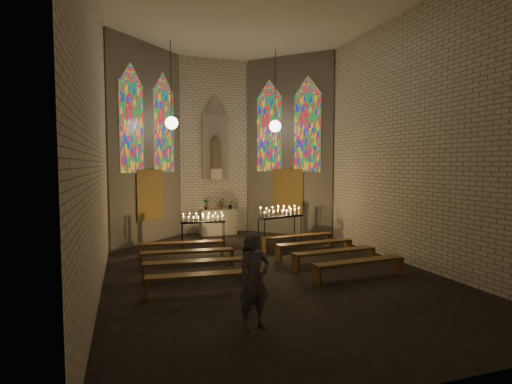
% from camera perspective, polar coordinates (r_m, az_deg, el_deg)
% --- Properties ---
extents(floor, '(12.00, 12.00, 0.00)m').
position_cam_1_polar(floor, '(10.86, 0.96, -10.86)').
color(floor, black).
rests_on(floor, ground).
extents(room, '(8.22, 12.43, 7.00)m').
position_cam_1_polar(room, '(13.76, -3.64, 7.86)').
color(room, beige).
rests_on(room, ground).
extents(altar, '(1.40, 0.60, 1.00)m').
position_cam_1_polar(altar, '(15.92, -5.46, -4.28)').
color(altar, beige).
rests_on(altar, ground).
extents(flower_vase_left, '(0.23, 0.17, 0.43)m').
position_cam_1_polar(flower_vase_left, '(15.66, -7.20, -1.79)').
color(flower_vase_left, '#4C723F').
rests_on(flower_vase_left, altar).
extents(flower_vase_center, '(0.50, 0.48, 0.44)m').
position_cam_1_polar(flower_vase_center, '(15.83, -5.10, -1.69)').
color(flower_vase_center, '#4C723F').
rests_on(flower_vase_center, altar).
extents(flower_vase_right, '(0.23, 0.20, 0.36)m').
position_cam_1_polar(flower_vase_right, '(15.92, -3.64, -1.80)').
color(flower_vase_right, '#4C723F').
rests_on(flower_vase_right, altar).
extents(aisle_flower_pot, '(0.28, 0.28, 0.45)m').
position_cam_1_polar(aisle_flower_pot, '(12.45, -1.38, -7.88)').
color(aisle_flower_pot, '#4C723F').
rests_on(aisle_flower_pot, ground).
extents(votive_stand_left, '(1.50, 0.47, 1.09)m').
position_cam_1_polar(votive_stand_left, '(13.53, -7.58, -3.91)').
color(votive_stand_left, black).
rests_on(votive_stand_left, ground).
extents(votive_stand_right, '(1.79, 0.97, 1.28)m').
position_cam_1_polar(votive_stand_right, '(13.58, 3.48, -3.12)').
color(votive_stand_right, black).
rests_on(votive_stand_right, ground).
extents(pew_left_0, '(2.48, 0.55, 0.47)m').
position_cam_1_polar(pew_left_0, '(12.18, -10.56, -7.44)').
color(pew_left_0, brown).
rests_on(pew_left_0, ground).
extents(pew_right_0, '(2.48, 0.55, 0.47)m').
position_cam_1_polar(pew_right_0, '(13.20, 6.04, -6.51)').
color(pew_right_0, brown).
rests_on(pew_right_0, ground).
extents(pew_left_1, '(2.48, 0.55, 0.47)m').
position_cam_1_polar(pew_left_1, '(11.02, -9.73, -8.65)').
color(pew_left_1, brown).
rests_on(pew_left_1, ground).
extents(pew_right_1, '(2.48, 0.55, 0.47)m').
position_cam_1_polar(pew_right_1, '(12.14, 8.38, -7.46)').
color(pew_right_1, brown).
rests_on(pew_right_1, ground).
extents(pew_left_2, '(2.48, 0.55, 0.47)m').
position_cam_1_polar(pew_left_2, '(9.86, -8.70, -10.14)').
color(pew_left_2, brown).
rests_on(pew_left_2, ground).
extents(pew_right_2, '(2.48, 0.55, 0.47)m').
position_cam_1_polar(pew_right_2, '(11.10, 11.17, -8.57)').
color(pew_right_2, brown).
rests_on(pew_right_2, ground).
extents(pew_left_3, '(2.48, 0.55, 0.47)m').
position_cam_1_polar(pew_left_3, '(8.72, -7.39, -12.02)').
color(pew_left_3, brown).
rests_on(pew_left_3, ground).
extents(pew_right_3, '(2.48, 0.55, 0.47)m').
position_cam_1_polar(pew_right_3, '(10.10, 14.54, -9.89)').
color(pew_right_3, brown).
rests_on(pew_right_3, ground).
extents(visitor, '(0.68, 0.53, 1.64)m').
position_cam_1_polar(visitor, '(6.91, -0.27, -12.52)').
color(visitor, '#4F4F59').
rests_on(visitor, ground).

